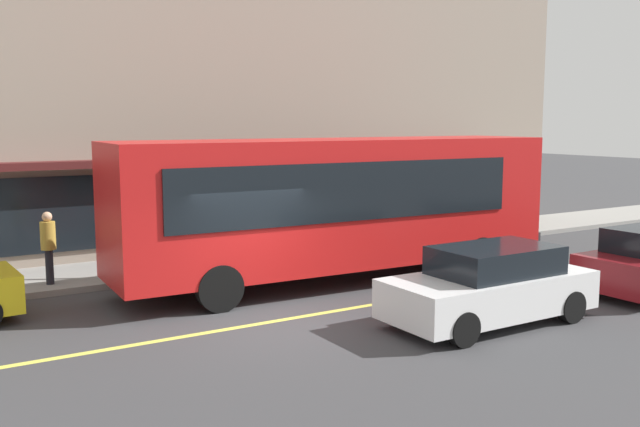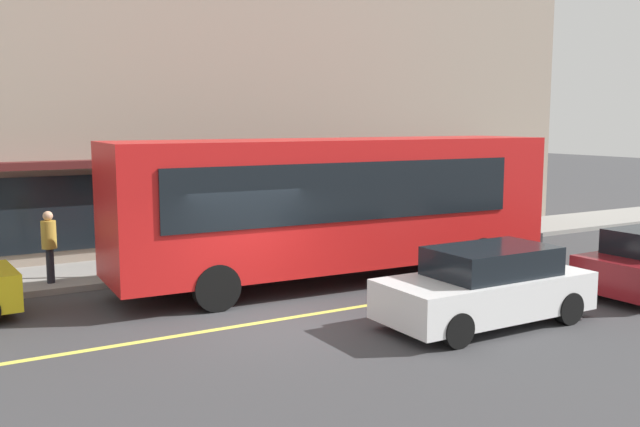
# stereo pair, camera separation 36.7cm
# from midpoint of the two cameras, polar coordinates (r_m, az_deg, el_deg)

# --- Properties ---
(ground) EXTENTS (120.00, 120.00, 0.00)m
(ground) POSITION_cam_midpoint_polar(r_m,az_deg,el_deg) (14.02, -4.56, -8.77)
(ground) COLOR #38383A
(sidewalk) EXTENTS (80.00, 2.86, 0.15)m
(sidewalk) POSITION_cam_midpoint_polar(r_m,az_deg,el_deg) (19.17, -12.44, -4.22)
(sidewalk) COLOR gray
(sidewalk) RESTS_ON ground
(lane_centre_stripe) EXTENTS (36.00, 0.16, 0.01)m
(lane_centre_stripe) POSITION_cam_midpoint_polar(r_m,az_deg,el_deg) (14.02, -4.56, -8.76)
(lane_centre_stripe) COLOR #D8D14C
(lane_centre_stripe) RESTS_ON ground
(storefront_building) EXTENTS (25.37, 11.71, 9.66)m
(storefront_building) POSITION_cam_midpoint_polar(r_m,az_deg,el_deg) (26.41, -11.29, 9.39)
(storefront_building) COLOR gray
(storefront_building) RESTS_ON ground
(bus) EXTENTS (11.22, 2.98, 3.50)m
(bus) POSITION_cam_midpoint_polar(r_m,az_deg,el_deg) (16.98, 0.96, 0.98)
(bus) COLOR red
(bus) RESTS_ON ground
(traffic_light) EXTENTS (0.30, 0.52, 3.20)m
(traffic_light) POSITION_cam_midpoint_polar(r_m,az_deg,el_deg) (17.59, -16.14, 2.70)
(traffic_light) COLOR #2D2D33
(traffic_light) RESTS_ON sidewalk
(car_white) EXTENTS (4.30, 1.86, 1.52)m
(car_white) POSITION_cam_midpoint_polar(r_m,az_deg,el_deg) (14.06, 12.98, -5.78)
(car_white) COLOR white
(car_white) RESTS_ON ground
(pedestrian_mid_block) EXTENTS (0.34, 0.34, 1.56)m
(pedestrian_mid_block) POSITION_cam_midpoint_polar(r_m,az_deg,el_deg) (26.13, 12.06, 1.15)
(pedestrian_mid_block) COLOR black
(pedestrian_mid_block) RESTS_ON sidewalk
(pedestrian_by_curb) EXTENTS (0.34, 0.34, 1.71)m
(pedestrian_by_curb) POSITION_cam_midpoint_polar(r_m,az_deg,el_deg) (17.44, -21.84, -2.09)
(pedestrian_by_curb) COLOR black
(pedestrian_by_curb) RESTS_ON sidewalk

